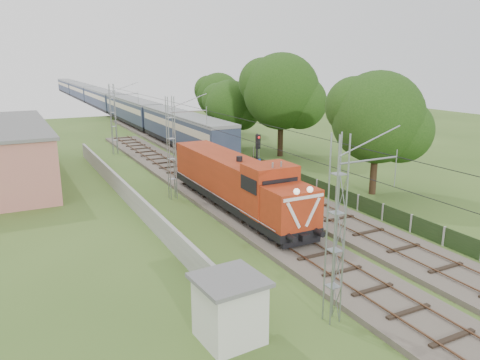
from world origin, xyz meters
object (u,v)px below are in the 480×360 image
coach_rake (102,98)px  locomotive (236,182)px  signal_post (258,154)px  relay_hut (230,309)px

coach_rake → locomotive: bearing=-93.9°
signal_post → relay_hut: size_ratio=1.86×
signal_post → relay_hut: (-10.62, -16.74, -2.15)m
locomotive → relay_hut: locomotive is taller
coach_rake → signal_post: signal_post is taller
coach_rake → relay_hut: (-12.40, -86.66, -1.33)m
locomotive → signal_post: 4.37m
locomotive → coach_rake: 72.77m
locomotive → signal_post: bearing=39.7°
locomotive → relay_hut: bearing=-117.8°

